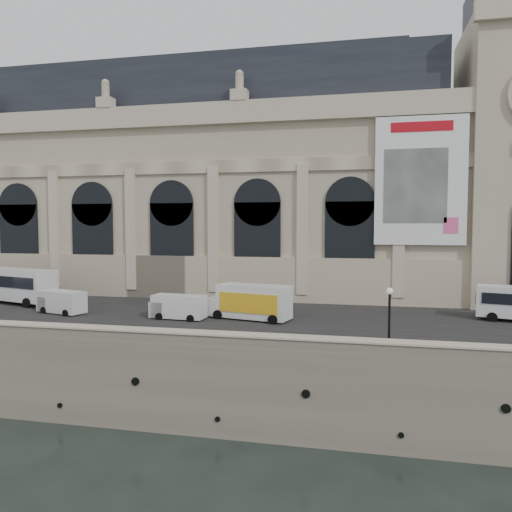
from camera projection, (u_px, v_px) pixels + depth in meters
The scene contains 10 objects.
ground at pixel (111, 429), 35.66m from camera, with size 260.00×260.00×0.00m, color black.
quay at pixel (235, 307), 69.58m from camera, with size 160.00×70.00×6.00m, color gray.
street at pixel (181, 312), 48.92m from camera, with size 160.00×24.00×0.06m, color #2D2D2D.
parapet at pixel (113, 336), 35.82m from camera, with size 160.00×1.40×1.21m.
museum at pixel (183, 185), 65.75m from camera, with size 69.00×18.70×29.10m.
bus_left at pixel (8, 284), 54.36m from camera, with size 13.09×5.99×3.79m.
van_b at pixel (176, 307), 45.12m from camera, with size 5.11×2.37×2.22m.
van_c at pixel (60, 302), 48.00m from camera, with size 5.32×3.22×2.22m.
box_truck at pixel (250, 302), 44.95m from camera, with size 8.18×4.24×3.15m.
lamp_right at pixel (389, 320), 33.46m from camera, with size 0.45×0.45×4.37m.
Camera 1 is at (17.65, -31.74, 14.63)m, focal length 35.00 mm.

